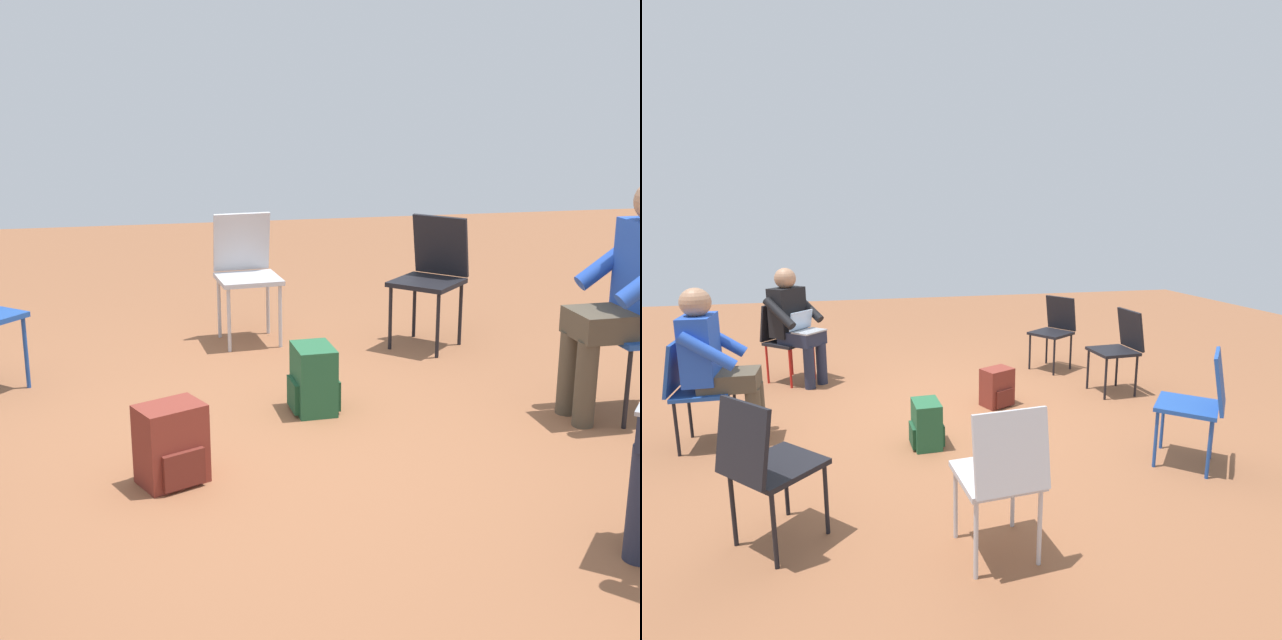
% 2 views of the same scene
% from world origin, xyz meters
% --- Properties ---
extents(ground_plane, '(14.00, 14.00, 0.00)m').
position_xyz_m(ground_plane, '(0.00, 0.00, 0.00)').
color(ground_plane, brown).
extents(chair_northeast, '(0.58, 0.56, 0.85)m').
position_xyz_m(chair_northeast, '(1.51, 1.18, 0.50)').
color(chair_northeast, black).
rests_on(chair_northeast, ground).
extents(chair_southwest, '(0.58, 0.58, 0.85)m').
position_xyz_m(chair_southwest, '(-1.28, -1.60, 0.50)').
color(chair_southwest, black).
rests_on(chair_southwest, ground).
extents(chair_east, '(0.46, 0.42, 0.85)m').
position_xyz_m(chair_east, '(1.81, 0.25, 0.50)').
color(chair_east, black).
rests_on(chair_east, ground).
extents(chair_southeast, '(0.59, 0.58, 0.85)m').
position_xyz_m(chair_southeast, '(1.55, -1.29, 0.50)').
color(chair_southeast, '#1E4799').
rests_on(chair_southeast, ground).
extents(chair_northwest, '(0.59, 0.58, 0.85)m').
position_xyz_m(chair_northwest, '(-1.54, 1.39, 0.50)').
color(chair_northwest, black).
rests_on(chair_northwest, ground).
extents(chair_west, '(0.44, 0.40, 0.85)m').
position_xyz_m(chair_west, '(-2.01, -0.16, 0.50)').
color(chair_west, '#1E4799').
rests_on(chair_west, ground).
extents(chair_south, '(0.43, 0.47, 0.85)m').
position_xyz_m(chair_south, '(-0.10, -1.96, 0.50)').
color(chair_south, '#B7B7BC').
rests_on(chair_south, ground).
extents(person_with_laptop, '(0.64, 0.63, 1.24)m').
position_xyz_m(person_with_laptop, '(-1.41, 1.28, 0.69)').
color(person_with_laptop, '#23283D').
rests_on(person_with_laptop, ground).
extents(person_in_blue, '(0.53, 0.49, 1.24)m').
position_xyz_m(person_in_blue, '(-1.85, -0.16, 0.69)').
color(person_in_blue, '#4C4233').
rests_on(person_in_blue, ground).
extents(backpack_near_laptop_user, '(0.26, 0.29, 0.36)m').
position_xyz_m(backpack_near_laptop_user, '(-0.28, -0.56, 0.16)').
color(backpack_near_laptop_user, '#235B38').
rests_on(backpack_near_laptop_user, ground).
extents(backpack_by_empty_chair, '(0.34, 0.31, 0.36)m').
position_xyz_m(backpack_by_empty_chair, '(0.50, 0.16, 0.16)').
color(backpack_by_empty_chair, maroon).
rests_on(backpack_by_empty_chair, ground).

